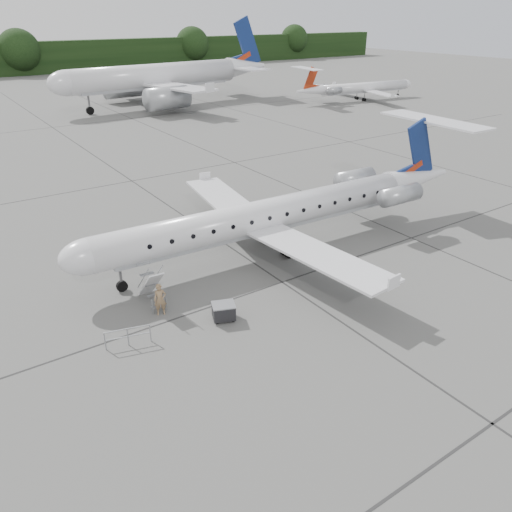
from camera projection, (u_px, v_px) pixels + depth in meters
ground at (357, 292)px, 29.72m from camera, size 320.00×320.00×0.00m
main_regional_jet at (263, 201)px, 32.86m from camera, size 30.43×22.44×7.60m
airstair at (151, 285)px, 28.01m from camera, size 0.94×2.36×2.38m
passenger at (160, 300)px, 27.13m from camera, size 0.79×0.65×1.86m
safety_railing at (128, 337)px, 24.72m from camera, size 2.15×0.64×1.00m
baggage_cart at (224, 311)px, 26.82m from camera, size 1.44×1.31×1.02m
bg_narrowbody at (155, 64)px, 84.38m from camera, size 41.37×31.34×14.07m
bg_regional_right at (366, 82)px, 92.34m from camera, size 26.26×20.46×6.34m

